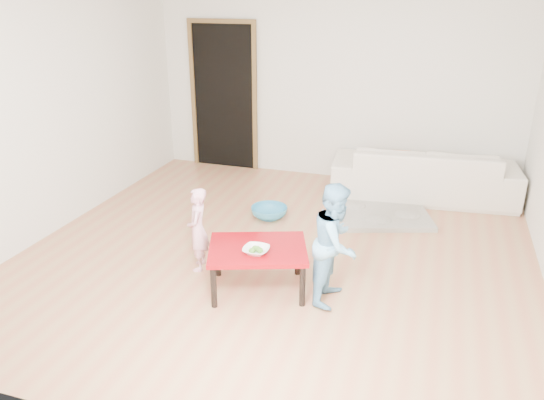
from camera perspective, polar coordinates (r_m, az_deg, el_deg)
The scene contains 13 objects.
floor at distance 5.43m, azimuth 0.66°, elevation -5.62°, with size 5.00×5.00×0.01m, color #B8724E.
back_wall at distance 7.34m, azimuth 6.69°, elevation 12.28°, with size 5.00×0.02×2.60m, color silver.
left_wall at distance 6.17m, azimuth -22.34°, elevation 8.98°, with size 0.02×5.00×2.60m, color silver.
doorway at distance 7.84m, azimuth -5.16°, elevation 10.91°, with size 1.02×0.08×2.11m, color brown, non-canonical shape.
sofa at distance 6.99m, azimuth 15.97°, elevation 2.89°, with size 2.26×0.89×0.66m, color silver.
cushion at distance 6.83m, azimuth 12.77°, elevation 4.25°, with size 0.49×0.44×0.13m, color #F75C1B.
red_table at distance 4.70m, azimuth -1.52°, elevation -7.39°, with size 0.84×0.63×0.42m, color maroon, non-canonical shape.
bowl at distance 4.49m, azimuth -1.72°, elevation -5.44°, with size 0.22×0.22×0.05m, color white.
broccoli at distance 4.49m, azimuth -1.72°, elevation -5.43°, with size 0.12×0.12×0.06m, color #2D5919, non-canonical shape.
child_pink at distance 5.01m, azimuth -7.98°, elevation -3.15°, with size 0.30×0.19×0.81m, color #E5688B.
child_blue at distance 4.46m, azimuth 6.88°, elevation -4.66°, with size 0.51×0.40×1.05m, color #5CA2D6.
basin at distance 6.19m, azimuth -0.30°, elevation -1.33°, with size 0.42×0.42×0.13m, color teal.
blanket at distance 6.38m, azimuth 11.44°, elevation -1.45°, with size 1.12×0.93×0.06m, color #A9A395, non-canonical shape.
Camera 1 is at (1.43, -4.60, 2.51)m, focal length 35.00 mm.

